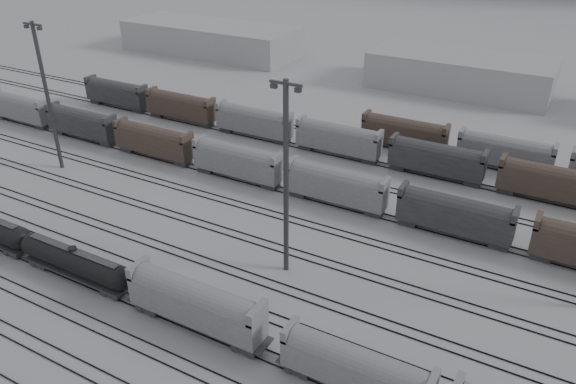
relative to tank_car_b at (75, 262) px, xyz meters
The scene contains 12 objects.
ground 11.29m from the tank_car_b, ahead, with size 900.00×900.00×0.00m, color #ACACB1.
tracks 19.96m from the tank_car_b, 56.36° to the left, with size 220.00×71.50×0.16m.
tank_car_b is the anchor object (origin of this frame).
hopper_car_a 17.52m from the tank_car_b, ahead, with size 15.56×3.09×5.57m.
hopper_car_b 35.14m from the tank_car_b, ahead, with size 14.01×2.78×5.01m.
light_mast_b 34.46m from the tank_car_b, 141.80° to the left, with size 3.79×0.61×23.67m.
light_mast_c 26.53m from the tank_car_b, 33.51° to the left, with size 3.76×0.60×23.53m.
bg_string_near 36.35m from the tank_car_b, 58.52° to the left, with size 151.00×3.00×5.60m.
bg_string_mid 55.22m from the tank_car_b, 58.34° to the left, with size 151.00×3.00×5.60m.
bg_string_far 72.01m from the tank_car_b, 49.80° to the left, with size 66.00×3.00×5.60m.
warehouse_left 106.03m from the tank_car_b, 117.54° to the left, with size 50.00×18.00×8.00m, color #A9A8AB.
warehouse_mid 96.33m from the tank_car_b, 77.42° to the left, with size 40.00×18.00×8.00m, color #A9A8AB.
Camera 1 is at (36.56, -33.77, 40.15)m, focal length 35.00 mm.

